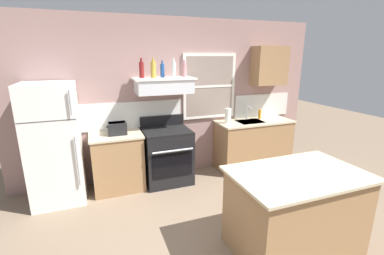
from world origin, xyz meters
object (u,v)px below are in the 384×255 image
at_px(bottle_red_label_wine, 142,70).
at_px(dish_soap_bottle, 260,114).
at_px(toaster, 117,128).
at_px(bottle_blue_liqueur, 162,70).
at_px(bottle_rose_pink, 184,70).
at_px(refrigerator, 55,144).
at_px(bottle_champagne_gold_foil, 153,69).
at_px(stove_range, 167,155).
at_px(kitchen_island, 294,211).
at_px(paper_towel_roll, 228,116).
at_px(bottle_clear_tall, 174,69).

xyz_separation_m(bottle_red_label_wine, dish_soap_bottle, (2.21, -0.01, -0.87)).
relative_size(toaster, bottle_blue_liqueur, 1.12).
distance_m(bottle_rose_pink, dish_soap_bottle, 1.77).
distance_m(refrigerator, bottle_champagne_gold_foil, 1.81).
distance_m(stove_range, bottle_champagne_gold_foil, 1.42).
height_order(stove_range, bottle_red_label_wine, bottle_red_label_wine).
relative_size(bottle_champagne_gold_foil, bottle_blue_liqueur, 1.17).
relative_size(refrigerator, kitchen_island, 1.24).
distance_m(bottle_blue_liqueur, paper_towel_roll, 1.41).
xyz_separation_m(toaster, bottle_champagne_gold_foil, (0.62, 0.09, 0.87)).
bearing_deg(bottle_blue_liqueur, bottle_red_label_wine, -179.11).
xyz_separation_m(refrigerator, bottle_clear_tall, (1.81, 0.07, 1.00)).
bearing_deg(refrigerator, bottle_red_label_wine, 7.26).
distance_m(toaster, kitchen_island, 2.71).
xyz_separation_m(stove_range, paper_towel_roll, (1.14, 0.04, 0.58)).
xyz_separation_m(bottle_red_label_wine, bottle_rose_pink, (0.67, -0.09, -0.01)).
bearing_deg(dish_soap_bottle, bottle_champagne_gold_foil, -179.06).
xyz_separation_m(refrigerator, kitchen_island, (2.51, -2.05, -0.41)).
distance_m(toaster, bottle_clear_tall, 1.27).
bearing_deg(bottle_blue_liqueur, bottle_rose_pink, -15.65).
relative_size(paper_towel_roll, dish_soap_bottle, 1.50).
xyz_separation_m(bottle_red_label_wine, paper_towel_roll, (1.48, -0.11, -0.83)).
xyz_separation_m(dish_soap_bottle, kitchen_island, (-1.02, -2.21, -0.54)).
bearing_deg(bottle_clear_tall, bottle_blue_liqueur, 145.96).
bearing_deg(bottle_clear_tall, bottle_rose_pink, 3.45).
height_order(bottle_red_label_wine, bottle_blue_liqueur, bottle_red_label_wine).
distance_m(toaster, bottle_rose_pink, 1.40).
bearing_deg(bottle_champagne_gold_foil, paper_towel_roll, -2.94).
bearing_deg(bottle_champagne_gold_foil, kitchen_island, -64.95).
xyz_separation_m(refrigerator, bottle_champagne_gold_foil, (1.49, 0.13, 1.01)).
bearing_deg(stove_range, toaster, 179.01).
xyz_separation_m(toaster, kitchen_island, (1.63, -2.09, -0.55)).
bearing_deg(bottle_clear_tall, paper_towel_roll, -0.42).
height_order(bottle_red_label_wine, bottle_champagne_gold_foil, bottle_champagne_gold_foil).
bearing_deg(bottle_rose_pink, refrigerator, -177.74).
bearing_deg(bottle_champagne_gold_foil, dish_soap_bottle, 0.94).
relative_size(stove_range, bottle_champagne_gold_foil, 3.50).
relative_size(bottle_red_label_wine, kitchen_island, 0.22).
relative_size(stove_range, bottle_red_label_wine, 3.57).
height_order(bottle_rose_pink, dish_soap_bottle, bottle_rose_pink).
bearing_deg(kitchen_island, bottle_blue_liqueur, 111.18).
distance_m(toaster, paper_towel_roll, 1.92).
xyz_separation_m(toaster, bottle_red_label_wine, (0.44, 0.13, 0.86)).
height_order(toaster, paper_towel_roll, paper_towel_roll).
distance_m(bottle_champagne_gold_foil, dish_soap_bottle, 2.22).
distance_m(stove_range, bottle_rose_pink, 1.44).
bearing_deg(bottle_rose_pink, toaster, -177.83).
xyz_separation_m(bottle_champagne_gold_foil, bottle_clear_tall, (0.31, -0.06, -0.00)).
bearing_deg(dish_soap_bottle, bottle_red_label_wine, 179.81).
height_order(toaster, bottle_champagne_gold_foil, bottle_champagne_gold_foil).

